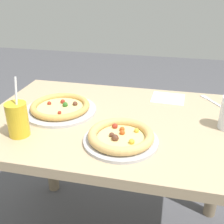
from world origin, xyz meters
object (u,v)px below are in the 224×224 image
object	(u,v)px
pizza_far	(60,108)
fork	(213,102)
pizza_near	(121,137)
drink_cup_colored	(18,119)

from	to	relation	value
pizza_far	fork	bearing A→B (deg)	20.58
pizza_near	drink_cup_colored	bearing A→B (deg)	-174.56
drink_cup_colored	fork	size ratio (longest dim) A/B	1.30
pizza_near	pizza_far	bearing A→B (deg)	148.77
pizza_near	pizza_far	size ratio (longest dim) A/B	0.85
drink_cup_colored	fork	bearing A→B (deg)	32.73
pizza_far	fork	size ratio (longest dim) A/B	1.81
pizza_far	pizza_near	bearing A→B (deg)	-31.23
pizza_far	drink_cup_colored	distance (m)	0.25
pizza_near	fork	size ratio (longest dim) A/B	1.55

